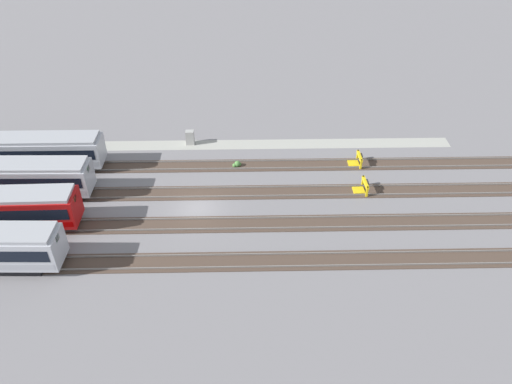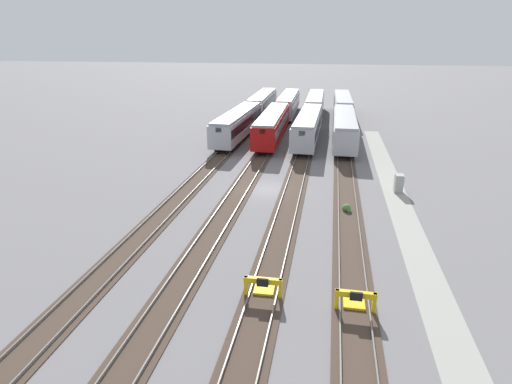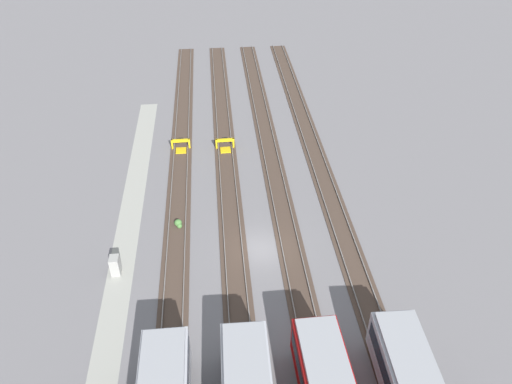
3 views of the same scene
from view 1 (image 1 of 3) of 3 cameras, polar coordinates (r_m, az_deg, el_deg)
name	(u,v)px [view 1 (image 1 of 3)]	position (r m, az deg, el deg)	size (l,w,h in m)	color
ground_plane	(197,208)	(46.23, -6.74, -1.87)	(400.00, 400.00, 0.00)	slate
service_walkway	(205,145)	(55.40, -5.88, 5.38)	(54.00, 2.00, 0.01)	#9E9E93
rail_track_nearest	(202,166)	(51.85, -6.17, 3.00)	(90.00, 2.23, 0.21)	#47382D
rail_track_near_inner	(199,193)	(48.04, -6.53, -0.09)	(90.00, 2.24, 0.21)	#47382D
rail_track_middle	(195,224)	(44.40, -6.96, -3.71)	(90.00, 2.24, 0.21)	#47382D
rail_track_far_inner	(191,262)	(40.98, -7.47, -7.94)	(90.00, 2.23, 0.21)	#47382D
subway_car_back_row_leftmost	(12,151)	(55.80, -26.10, 4.19)	(18.01, 2.92, 3.70)	#ADAFB7
bumper_stop_nearest_track	(357,160)	(52.60, 11.45, 3.58)	(1.35, 2.00, 1.22)	gold
bumper_stop_near_inner_track	(362,187)	(48.78, 12.05, 0.57)	(1.37, 2.01, 1.22)	gold
electrical_cabinet	(190,137)	(55.40, -7.55, 6.20)	(0.90, 0.73, 1.60)	#9E9E99
weed_clump	(237,164)	(51.46, -2.18, 3.19)	(0.92, 0.70, 0.64)	#4C7F3D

